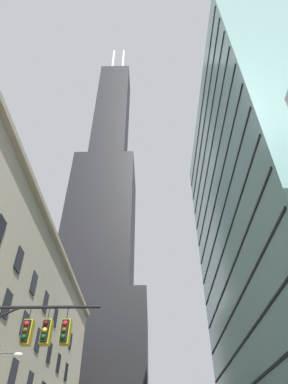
# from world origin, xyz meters

# --- Properties ---
(dark_skyscraper) EXTENTS (29.66, 29.66, 180.37)m
(dark_skyscraper) POSITION_xyz_m (-14.55, 80.34, 51.01)
(dark_skyscraper) COLOR black
(dark_skyscraper) RESTS_ON ground
(glass_office_midrise) EXTENTS (16.40, 39.64, 56.13)m
(glass_office_midrise) POSITION_xyz_m (19.15, 29.05, 28.07)
(glass_office_midrise) COLOR gray
(glass_office_midrise) RESTS_ON ground
(traffic_signal_mast) EXTENTS (6.27, 0.63, 7.36)m
(traffic_signal_mast) POSITION_xyz_m (-4.49, 5.52, 5.50)
(traffic_signal_mast) COLOR black
(traffic_signal_mast) RESTS_ON sidewalk_left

